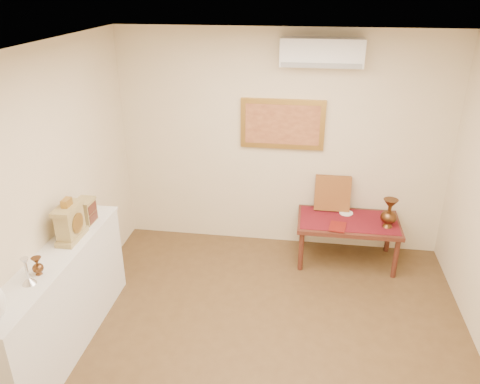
% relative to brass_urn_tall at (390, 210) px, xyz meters
% --- Properties ---
extents(floor, '(4.50, 4.50, 0.00)m').
position_rel_brass_urn_tall_xyz_m(floor, '(-1.28, -1.78, -0.77)').
color(floor, brown).
rests_on(floor, ground).
extents(ceiling, '(4.50, 4.50, 0.00)m').
position_rel_brass_urn_tall_xyz_m(ceiling, '(-1.28, -1.78, 1.93)').
color(ceiling, silver).
rests_on(ceiling, ground).
extents(wall_back, '(4.00, 0.02, 2.70)m').
position_rel_brass_urn_tall_xyz_m(wall_back, '(-1.28, 0.47, 0.58)').
color(wall_back, beige).
rests_on(wall_back, ground).
extents(wall_left, '(0.02, 4.50, 2.70)m').
position_rel_brass_urn_tall_xyz_m(wall_left, '(-3.28, -1.78, 0.58)').
color(wall_left, beige).
rests_on(wall_left, ground).
extents(candlestick, '(0.11, 0.11, 0.23)m').
position_rel_brass_urn_tall_xyz_m(candlestick, '(-3.09, -2.18, 0.33)').
color(candlestick, silver).
rests_on(candlestick, display_ledge).
extents(brass_urn_small, '(0.09, 0.09, 0.21)m').
position_rel_brass_urn_tall_xyz_m(brass_urn_small, '(-3.09, -2.05, 0.31)').
color(brass_urn_small, brown).
rests_on(brass_urn_small, display_ledge).
extents(table_cloth, '(1.14, 0.59, 0.01)m').
position_rel_brass_urn_tall_xyz_m(table_cloth, '(-0.43, 0.10, -0.21)').
color(table_cloth, maroon).
rests_on(table_cloth, low_table).
extents(brass_urn_tall, '(0.19, 0.19, 0.42)m').
position_rel_brass_urn_tall_xyz_m(brass_urn_tall, '(0.00, 0.00, 0.00)').
color(brass_urn_tall, brown).
rests_on(brass_urn_tall, table_cloth).
extents(plate, '(0.17, 0.17, 0.01)m').
position_rel_brass_urn_tall_xyz_m(plate, '(-0.45, 0.27, -0.20)').
color(plate, white).
rests_on(plate, table_cloth).
extents(menu, '(0.22, 0.28, 0.01)m').
position_rel_brass_urn_tall_xyz_m(menu, '(-0.57, -0.10, -0.20)').
color(menu, '#65110D').
rests_on(menu, table_cloth).
extents(cushion, '(0.43, 0.19, 0.44)m').
position_rel_brass_urn_tall_xyz_m(cushion, '(-0.63, 0.36, 0.01)').
color(cushion, maroon).
rests_on(cushion, table_cloth).
extents(display_ledge, '(0.37, 2.02, 0.98)m').
position_rel_brass_urn_tall_xyz_m(display_ledge, '(-3.11, -1.78, -0.28)').
color(display_ledge, silver).
rests_on(display_ledge, floor).
extents(mantel_clock, '(0.17, 0.36, 0.41)m').
position_rel_brass_urn_tall_xyz_m(mantel_clock, '(-3.08, -1.47, 0.39)').
color(mantel_clock, '#A28D53').
rests_on(mantel_clock, display_ledge).
extents(wooden_chest, '(0.16, 0.21, 0.24)m').
position_rel_brass_urn_tall_xyz_m(wooden_chest, '(-3.09, -1.14, 0.33)').
color(wooden_chest, '#A28D53').
rests_on(wooden_chest, display_ledge).
extents(low_table, '(1.20, 0.70, 0.55)m').
position_rel_brass_urn_tall_xyz_m(low_table, '(-0.43, 0.10, -0.28)').
color(low_table, '#502318').
rests_on(low_table, floor).
extents(painting, '(1.00, 0.06, 0.60)m').
position_rel_brass_urn_tall_xyz_m(painting, '(-1.28, 0.44, 0.83)').
color(painting, '#AF8338').
rests_on(painting, wall_back).
extents(ac_unit, '(0.90, 0.25, 0.30)m').
position_rel_brass_urn_tall_xyz_m(ac_unit, '(-0.88, 0.34, 1.68)').
color(ac_unit, white).
rests_on(ac_unit, wall_back).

